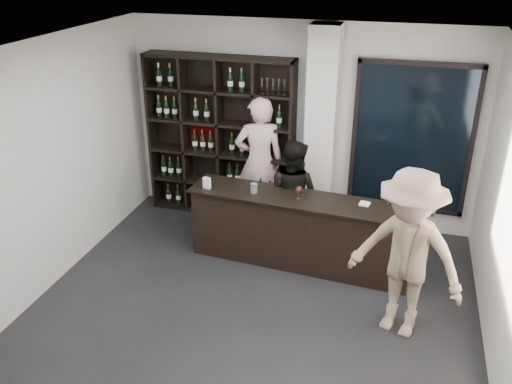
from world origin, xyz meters
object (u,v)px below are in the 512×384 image
(wine_shelf, at_px, (220,138))
(tasting_counter, at_px, (300,231))
(taster_pink, at_px, (259,162))
(taster_black, at_px, (292,195))
(customer, at_px, (407,255))

(wine_shelf, distance_m, tasting_counter, 2.00)
(wine_shelf, distance_m, taster_pink, 0.71)
(tasting_counter, xyz_separation_m, taster_black, (-0.21, 0.44, 0.29))
(taster_black, distance_m, customer, 2.10)
(tasting_counter, height_order, customer, customer)
(tasting_counter, distance_m, taster_pink, 1.37)
(tasting_counter, bearing_deg, customer, -33.25)
(tasting_counter, relative_size, customer, 1.53)
(wine_shelf, relative_size, tasting_counter, 0.84)
(tasting_counter, height_order, taster_pink, taster_pink)
(wine_shelf, distance_m, taster_black, 1.50)
(wine_shelf, relative_size, taster_black, 1.57)
(wine_shelf, height_order, customer, wine_shelf)
(tasting_counter, xyz_separation_m, taster_pink, (-0.81, 0.99, 0.48))
(wine_shelf, bearing_deg, taster_pink, -14.42)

